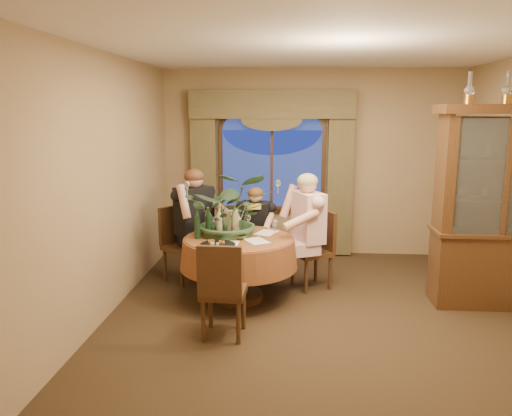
# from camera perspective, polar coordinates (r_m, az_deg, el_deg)

# --- Properties ---
(floor) EXTENTS (5.00, 5.00, 0.00)m
(floor) POSITION_cam_1_polar(r_m,az_deg,el_deg) (5.56, 6.86, -12.17)
(floor) COLOR black
(floor) RESTS_ON ground
(wall_back) EXTENTS (4.50, 0.00, 4.50)m
(wall_back) POSITION_cam_1_polar(r_m,az_deg,el_deg) (7.65, 6.34, 5.10)
(wall_back) COLOR #8E734E
(wall_back) RESTS_ON ground
(ceiling) EXTENTS (5.00, 5.00, 0.00)m
(ceiling) POSITION_cam_1_polar(r_m,az_deg,el_deg) (5.15, 7.61, 17.80)
(ceiling) COLOR white
(ceiling) RESTS_ON wall_back
(window) EXTENTS (1.62, 0.10, 1.32)m
(window) POSITION_cam_1_polar(r_m,az_deg,el_deg) (7.60, 1.81, 4.36)
(window) COLOR navy
(window) RESTS_ON wall_back
(arched_transom) EXTENTS (1.60, 0.06, 0.44)m
(arched_transom) POSITION_cam_1_polar(r_m,az_deg,el_deg) (7.55, 1.84, 10.25)
(arched_transom) COLOR navy
(arched_transom) RESTS_ON wall_back
(drapery_left) EXTENTS (0.38, 0.14, 2.32)m
(drapery_left) POSITION_cam_1_polar(r_m,az_deg,el_deg) (7.68, -5.93, 3.47)
(drapery_left) COLOR #4E4628
(drapery_left) RESTS_ON floor
(drapery_right) EXTENTS (0.38, 0.14, 2.32)m
(drapery_right) POSITION_cam_1_polar(r_m,az_deg,el_deg) (7.59, 9.59, 3.29)
(drapery_right) COLOR #4E4628
(drapery_right) RESTS_ON floor
(swag_valance) EXTENTS (2.45, 0.16, 0.42)m
(swag_valance) POSITION_cam_1_polar(r_m,az_deg,el_deg) (7.47, 1.82, 11.78)
(swag_valance) COLOR #4E4628
(swag_valance) RESTS_ON wall_back
(dining_table) EXTENTS (1.53, 1.53, 0.75)m
(dining_table) POSITION_cam_1_polar(r_m,az_deg,el_deg) (5.87, -1.96, -6.93)
(dining_table) COLOR maroon
(dining_table) RESTS_ON floor
(china_cabinet) EXTENTS (1.39, 0.55, 2.26)m
(china_cabinet) POSITION_cam_1_polar(r_m,az_deg,el_deg) (6.14, 25.76, 0.01)
(china_cabinet) COLOR #392112
(china_cabinet) RESTS_ON floor
(oil_lamp_left) EXTENTS (0.11, 0.11, 0.34)m
(oil_lamp_left) POSITION_cam_1_polar(r_m,az_deg,el_deg) (5.92, 23.22, 12.50)
(oil_lamp_left) COLOR #A5722D
(oil_lamp_left) RESTS_ON china_cabinet
(oil_lamp_center) EXTENTS (0.11, 0.11, 0.34)m
(oil_lamp_center) POSITION_cam_1_polar(r_m,az_deg,el_deg) (6.05, 26.81, 12.16)
(oil_lamp_center) COLOR #A5722D
(oil_lamp_center) RESTS_ON china_cabinet
(chair_right) EXTENTS (0.57, 0.57, 0.96)m
(chair_right) POSITION_cam_1_polar(r_m,az_deg,el_deg) (6.26, 6.37, -4.83)
(chair_right) COLOR black
(chair_right) RESTS_ON floor
(chair_back_right) EXTENTS (0.44, 0.44, 0.96)m
(chair_back_right) POSITION_cam_1_polar(r_m,az_deg,el_deg) (6.75, -0.72, -3.58)
(chair_back_right) COLOR black
(chair_back_right) RESTS_ON floor
(chair_back) EXTENTS (0.59, 0.59, 0.96)m
(chair_back) POSITION_cam_1_polar(r_m,az_deg,el_deg) (6.53, -8.35, -4.21)
(chair_back) COLOR black
(chair_back) RESTS_ON floor
(chair_front_left) EXTENTS (0.44, 0.44, 0.96)m
(chair_front_left) POSITION_cam_1_polar(r_m,az_deg,el_deg) (4.93, -3.72, -9.25)
(chair_front_left) COLOR black
(chair_front_left) RESTS_ON floor
(person_pink) EXTENTS (0.66, 0.68, 1.46)m
(person_pink) POSITION_cam_1_polar(r_m,az_deg,el_deg) (6.10, 5.97, -2.81)
(person_pink) COLOR beige
(person_pink) RESTS_ON floor
(person_back) EXTENTS (0.71, 0.72, 1.47)m
(person_back) POSITION_cam_1_polar(r_m,az_deg,el_deg) (6.46, -7.07, -2.00)
(person_back) COLOR black
(person_back) RESTS_ON floor
(person_scarf) EXTENTS (0.49, 0.46, 1.21)m
(person_scarf) POSITION_cam_1_polar(r_m,az_deg,el_deg) (6.59, -0.01, -2.80)
(person_scarf) COLOR black
(person_scarf) RESTS_ON floor
(stoneware_vase) EXTENTS (0.16, 0.16, 0.29)m
(stoneware_vase) POSITION_cam_1_polar(r_m,az_deg,el_deg) (5.88, -2.61, -1.64)
(stoneware_vase) COLOR gray
(stoneware_vase) RESTS_ON dining_table
(centerpiece_plant) EXTENTS (1.01, 1.13, 0.88)m
(centerpiece_plant) POSITION_cam_1_polar(r_m,az_deg,el_deg) (5.80, -2.91, 3.14)
(centerpiece_plant) COLOR #315032
(centerpiece_plant) RESTS_ON dining_table
(olive_bowl) EXTENTS (0.15, 0.15, 0.05)m
(olive_bowl) POSITION_cam_1_polar(r_m,az_deg,el_deg) (5.69, -1.84, -3.34)
(olive_bowl) COLOR #3F5128
(olive_bowl) RESTS_ON dining_table
(cheese_platter) EXTENTS (0.39, 0.39, 0.02)m
(cheese_platter) POSITION_cam_1_polar(r_m,az_deg,el_deg) (5.41, -4.40, -4.25)
(cheese_platter) COLOR black
(cheese_platter) RESTS_ON dining_table
(wine_bottle_0) EXTENTS (0.07, 0.07, 0.33)m
(wine_bottle_0) POSITION_cam_1_polar(r_m,az_deg,el_deg) (5.71, -6.73, -1.88)
(wine_bottle_0) COLOR black
(wine_bottle_0) RESTS_ON dining_table
(wine_bottle_1) EXTENTS (0.07, 0.07, 0.33)m
(wine_bottle_1) POSITION_cam_1_polar(r_m,az_deg,el_deg) (5.79, -5.46, -1.69)
(wine_bottle_1) COLOR black
(wine_bottle_1) RESTS_ON dining_table
(wine_bottle_2) EXTENTS (0.07, 0.07, 0.33)m
(wine_bottle_2) POSITION_cam_1_polar(r_m,az_deg,el_deg) (5.88, -5.50, -1.49)
(wine_bottle_2) COLOR tan
(wine_bottle_2) RESTS_ON dining_table
(wine_bottle_3) EXTENTS (0.07, 0.07, 0.33)m
(wine_bottle_3) POSITION_cam_1_polar(r_m,az_deg,el_deg) (5.79, -4.23, -1.67)
(wine_bottle_3) COLOR tan
(wine_bottle_3) RESTS_ON dining_table
(tasting_paper_0) EXTENTS (0.34, 0.37, 0.00)m
(tasting_paper_0) POSITION_cam_1_polar(r_m,az_deg,el_deg) (5.59, 0.08, -3.78)
(tasting_paper_0) COLOR white
(tasting_paper_0) RESTS_ON dining_table
(tasting_paper_1) EXTENTS (0.31, 0.36, 0.00)m
(tasting_paper_1) POSITION_cam_1_polar(r_m,az_deg,el_deg) (5.96, 1.18, -2.84)
(tasting_paper_1) COLOR white
(tasting_paper_1) RESTS_ON dining_table
(tasting_paper_2) EXTENTS (0.22, 0.31, 0.00)m
(tasting_paper_2) POSITION_cam_1_polar(r_m,az_deg,el_deg) (5.47, -3.18, -4.16)
(tasting_paper_2) COLOR white
(tasting_paper_2) RESTS_ON dining_table
(wine_glass_person_pink) EXTENTS (0.07, 0.07, 0.18)m
(wine_glass_person_pink) POSITION_cam_1_polar(r_m,az_deg,el_deg) (5.90, 2.17, -2.15)
(wine_glass_person_pink) COLOR silver
(wine_glass_person_pink) RESTS_ON dining_table
(wine_glass_person_back) EXTENTS (0.07, 0.07, 0.18)m
(wine_glass_person_back) POSITION_cam_1_polar(r_m,az_deg,el_deg) (6.09, -4.70, -1.76)
(wine_glass_person_back) COLOR silver
(wine_glass_person_back) RESTS_ON dining_table
(wine_glass_person_scarf) EXTENTS (0.07, 0.07, 0.18)m
(wine_glass_person_scarf) POSITION_cam_1_polar(r_m,az_deg,el_deg) (6.17, -0.87, -1.56)
(wine_glass_person_scarf) COLOR silver
(wine_glass_person_scarf) RESTS_ON dining_table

